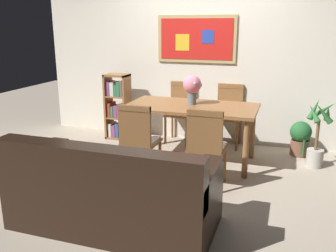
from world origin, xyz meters
The scene contains 12 objects.
ground_plane centered at (0.00, 0.00, 0.00)m, with size 12.00×12.00×0.00m, color tan.
wall_back_with_painting centered at (0.00, 1.37, 1.30)m, with size 5.20×0.14×2.60m.
dining_table centered at (0.09, 0.37, 0.66)m, with size 1.68×0.88×0.75m.
dining_chair_near_right centered at (0.47, -0.42, 0.54)m, with size 0.40×0.41×0.91m.
dining_chair_near_left centered at (-0.32, -0.44, 0.54)m, with size 0.40×0.41×0.91m.
dining_chair_far_left centered at (-0.30, 1.19, 0.54)m, with size 0.40×0.41×0.91m.
dining_chair_far_right centered at (0.44, 1.20, 0.54)m, with size 0.40×0.41×0.91m.
leather_couch centered at (-0.14, -1.47, 0.31)m, with size 1.80×0.84×0.84m.
bookshelf centered at (-1.28, 0.98, 0.49)m, with size 0.36×0.28×1.02m.
potted_ivy centered at (1.47, 1.04, 0.26)m, with size 0.29×0.29×0.48m.
potted_palm centered at (1.66, 0.66, 0.40)m, with size 0.38×0.42×0.88m.
flower_vase centered at (0.07, 0.44, 0.99)m, with size 0.24×0.24×0.38m.
Camera 1 is at (1.26, -4.10, 1.76)m, focal length 39.00 mm.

